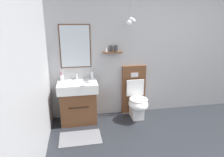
# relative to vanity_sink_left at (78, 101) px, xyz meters

# --- Properties ---
(wall_back) EXTENTS (5.12, 0.65, 2.50)m
(wall_back) POSITION_rel_vanity_sink_left_xyz_m (1.92, 0.27, 0.84)
(wall_back) COLOR #A8A8AA
(wall_back) RESTS_ON ground
(wall_left) EXTENTS (0.12, 4.29, 2.50)m
(wall_left) POSITION_rel_vanity_sink_left_xyz_m (-0.57, -1.81, 0.84)
(wall_left) COLOR #A8A8AA
(wall_left) RESTS_ON ground
(bath_mat) EXTENTS (0.68, 0.44, 0.01)m
(bath_mat) POSITION_rel_vanity_sink_left_xyz_m (0.00, -0.60, -0.40)
(bath_mat) COLOR slate
(bath_mat) RESTS_ON ground
(vanity_sink_left) EXTENTS (0.72, 0.50, 0.78)m
(vanity_sink_left) POSITION_rel_vanity_sink_left_xyz_m (0.00, 0.00, 0.00)
(vanity_sink_left) COLOR brown
(vanity_sink_left) RESTS_ON ground
(tap_on_left_sink) EXTENTS (0.03, 0.13, 0.11)m
(tap_on_left_sink) POSITION_rel_vanity_sink_left_xyz_m (0.00, 0.18, 0.44)
(tap_on_left_sink) COLOR silver
(tap_on_left_sink) RESTS_ON vanity_sink_left
(toilet) EXTENTS (0.48, 0.62, 1.00)m
(toilet) POSITION_rel_vanity_sink_left_xyz_m (1.13, 0.01, -0.03)
(toilet) COLOR brown
(toilet) RESTS_ON ground
(toothbrush_cup) EXTENTS (0.08, 0.07, 0.21)m
(toothbrush_cup) POSITION_rel_vanity_sink_left_xyz_m (-0.28, 0.17, 0.42)
(toothbrush_cup) COLOR silver
(toothbrush_cup) RESTS_ON vanity_sink_left
(soap_dispenser) EXTENTS (0.06, 0.06, 0.17)m
(soap_dispenser) POSITION_rel_vanity_sink_left_xyz_m (0.29, 0.18, 0.44)
(soap_dispenser) COLOR white
(soap_dispenser) RESTS_ON vanity_sink_left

